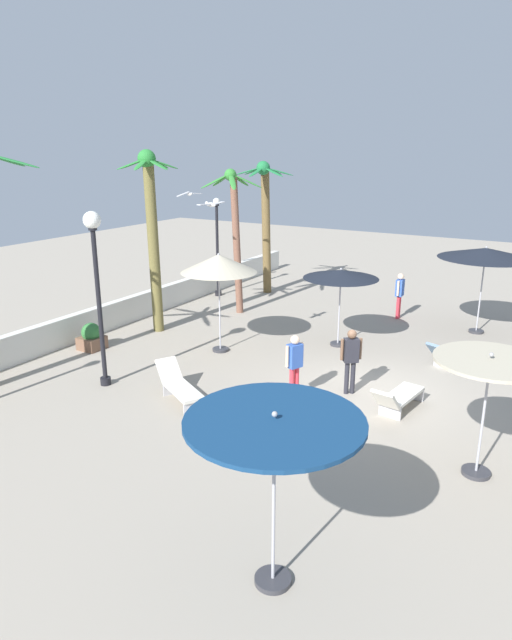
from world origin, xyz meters
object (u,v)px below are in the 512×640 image
object	(u,v)px
patio_umbrella_3	(489,372)
seagull_1	(189,194)
guest_1	(351,355)
palm_tree_3	(152,225)
planter	(91,337)
patio_umbrella_1	(341,275)
palm_tree_1	(265,214)
lounge_chair_2	(451,352)
lamp_post_1	(96,271)
patio_umbrella_0	(274,433)
lamp_post_0	(217,245)
patio_umbrella_2	(486,254)
patio_umbrella_4	(219,264)
guest_2	(400,291)
lounge_chair_1	(398,397)
palm_tree_0	(235,227)
guest_0	(295,361)
lounge_chair_0	(179,385)
seagull_0	(211,204)

from	to	relation	value
patio_umbrella_3	seagull_1	world-z (taller)	seagull_1
guest_1	patio_umbrella_3	bearing A→B (deg)	-122.96
palm_tree_3	planter	world-z (taller)	palm_tree_3
patio_umbrella_1	palm_tree_1	xyz separation A→B (m)	(4.70, 5.37, 1.10)
lounge_chair_2	guest_1	distance (m)	3.88
lamp_post_1	lounge_chair_2	size ratio (longest dim) A/B	2.34
patio_umbrella_0	lamp_post_0	distance (m)	16.71
planter	patio_umbrella_2	bearing A→B (deg)	-52.04
patio_umbrella_4	palm_tree_1	xyz separation A→B (m)	(7.04, 2.42, 0.65)
patio_umbrella_2	guest_2	bearing A→B (deg)	84.12
lounge_chair_1	patio_umbrella_4	bearing A→B (deg)	77.34
seagull_1	patio_umbrella_1	bearing A→B (deg)	-109.26
palm_tree_0	lounge_chair_2	bearing A→B (deg)	-98.58
patio_umbrella_2	guest_1	world-z (taller)	patio_umbrella_2
patio_umbrella_1	patio_umbrella_2	xyz separation A→B (m)	(3.64, -3.59, 0.43)
patio_umbrella_4	guest_0	bearing A→B (deg)	-118.55
palm_tree_0	seagull_1	xyz separation A→B (m)	(1.41, 3.10, 0.98)
patio_umbrella_1	lounge_chair_0	distance (m)	6.40
lounge_chair_0	lounge_chair_2	size ratio (longest dim) A/B	0.98
patio_umbrella_3	palm_tree_3	xyz separation A→B (m)	(3.75, 11.14, 1.51)
lamp_post_0	guest_1	bearing A→B (deg)	-127.55
lounge_chair_0	guest_1	bearing A→B (deg)	-54.18
patio_umbrella_1	seagull_0	distance (m)	4.72
patio_umbrella_3	patio_umbrella_4	bearing A→B (deg)	68.48
patio_umbrella_0	patio_umbrella_1	world-z (taller)	patio_umbrella_0
planter	patio_umbrella_3	bearing A→B (deg)	-96.32
patio_umbrella_2	lamp_post_1	xyz separation A→B (m)	(-9.71, 7.73, 0.37)
guest_0	guest_1	xyz separation A→B (m)	(0.99, -1.09, 0.03)
lounge_chair_0	seagull_0	world-z (taller)	seagull_0
guest_2	patio_umbrella_4	bearing A→B (deg)	149.36
guest_0	guest_1	world-z (taller)	guest_1
patio_umbrella_4	planter	distance (m)	4.70
lounge_chair_2	patio_umbrella_3	bearing A→B (deg)	-163.21
lounge_chair_0	planter	distance (m)	4.95
patio_umbrella_3	lounge_chair_2	size ratio (longest dim) A/B	1.28
lounge_chair_0	guest_0	bearing A→B (deg)	-57.44
patio_umbrella_1	lamp_post_1	xyz separation A→B (m)	(-6.07, 4.14, 0.81)
planter	lamp_post_1	bearing A→B (deg)	-127.08
lounge_chair_1	palm_tree_1	bearing A→B (deg)	45.13
patio_umbrella_1	patio_umbrella_2	bearing A→B (deg)	-44.60
palm_tree_1	lounge_chair_2	size ratio (longest dim) A/B	2.85
lamp_post_1	seagull_0	size ratio (longest dim) A/B	4.74
patio_umbrella_3	lamp_post_1	world-z (taller)	lamp_post_1
patio_umbrella_0	patio_umbrella_3	size ratio (longest dim) A/B	1.09
lounge_chair_1	guest_1	bearing A→B (deg)	73.28
patio_umbrella_4	guest_2	size ratio (longest dim) A/B	1.81
palm_tree_0	lounge_chair_2	world-z (taller)	palm_tree_0
lounge_chair_2	patio_umbrella_2	bearing A→B (deg)	-1.68
patio_umbrella_3	guest_0	size ratio (longest dim) A/B	1.50
palm_tree_1	planter	bearing A→B (deg)	172.62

